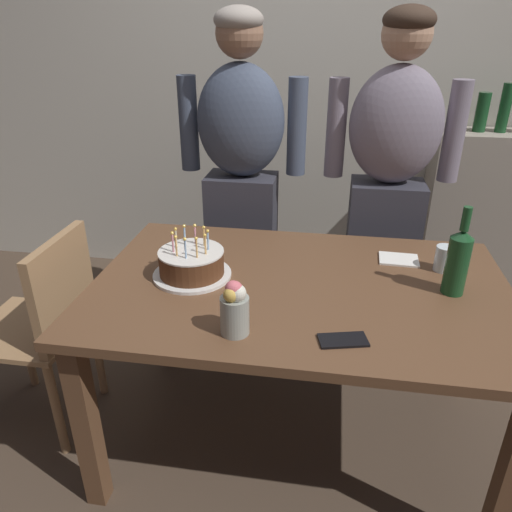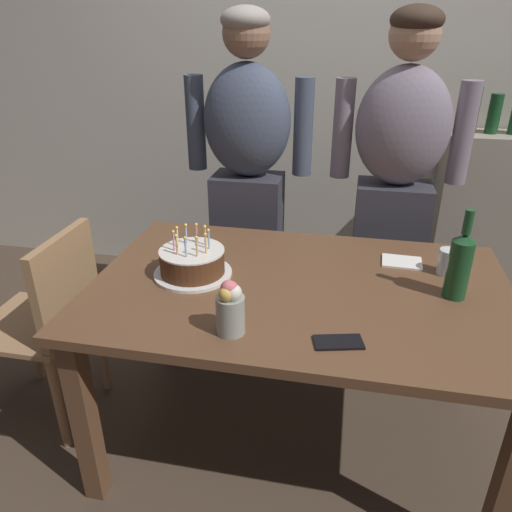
{
  "view_description": "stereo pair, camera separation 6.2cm",
  "coord_description": "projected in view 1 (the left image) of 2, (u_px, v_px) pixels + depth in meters",
  "views": [
    {
      "loc": [
        0.09,
        -1.54,
        1.59
      ],
      "look_at": [
        -0.16,
        0.0,
        0.84
      ],
      "focal_mm": 33.98,
      "sensor_mm": 36.0,
      "label": 1
    },
    {
      "loc": [
        0.15,
        -1.52,
        1.59
      ],
      "look_at": [
        -0.16,
        0.0,
        0.84
      ],
      "focal_mm": 33.98,
      "sensor_mm": 36.0,
      "label": 2
    }
  ],
  "objects": [
    {
      "name": "shelf_cabinet",
      "position": [
        481.0,
        219.0,
        2.88
      ],
      "size": [
        0.66,
        0.3,
        1.31
      ],
      "color": "#9E9384",
      "rests_on": "ground_plane"
    },
    {
      "name": "flower_vase",
      "position": [
        235.0,
        307.0,
        1.43
      ],
      "size": [
        0.09,
        0.09,
        0.18
      ],
      "color": "#999E93",
      "rests_on": "dining_table"
    },
    {
      "name": "person_man_bearded",
      "position": [
        242.0,
        185.0,
        2.38
      ],
      "size": [
        0.61,
        0.27,
        1.66
      ],
      "rotation": [
        0.0,
        0.0,
        3.14
      ],
      "color": "#33333D",
      "rests_on": "ground_plane"
    },
    {
      "name": "person_woman_cardigan",
      "position": [
        388.0,
        192.0,
        2.28
      ],
      "size": [
        0.61,
        0.27,
        1.66
      ],
      "rotation": [
        0.0,
        0.0,
        3.14
      ],
      "color": "#33333D",
      "rests_on": "ground_plane"
    },
    {
      "name": "dining_chair",
      "position": [
        47.0,
        319.0,
        1.95
      ],
      "size": [
        0.42,
        0.42,
        0.87
      ],
      "rotation": [
        0.0,
        0.0,
        -1.57
      ],
      "color": "#A37A51",
      "rests_on": "ground_plane"
    },
    {
      "name": "water_glass_near",
      "position": [
        444.0,
        259.0,
        1.82
      ],
      "size": [
        0.07,
        0.07,
        0.1
      ],
      "primitive_type": "cylinder",
      "color": "silver",
      "rests_on": "dining_table"
    },
    {
      "name": "birthday_cake",
      "position": [
        192.0,
        264.0,
        1.79
      ],
      "size": [
        0.29,
        0.29,
        0.18
      ],
      "color": "white",
      "rests_on": "dining_table"
    },
    {
      "name": "ground_plane",
      "position": [
        293.0,
        435.0,
        2.07
      ],
      "size": [
        10.0,
        10.0,
        0.0
      ],
      "primitive_type": "plane",
      "color": "#47382B"
    },
    {
      "name": "napkin_stack",
      "position": [
        399.0,
        259.0,
        1.92
      ],
      "size": [
        0.16,
        0.12,
        0.01
      ],
      "primitive_type": "cube",
      "rotation": [
        0.0,
        0.0,
        -0.04
      ],
      "color": "white",
      "rests_on": "dining_table"
    },
    {
      "name": "cell_phone",
      "position": [
        343.0,
        340.0,
        1.43
      ],
      "size": [
        0.16,
        0.1,
        0.01
      ],
      "primitive_type": "cube",
      "rotation": [
        0.0,
        0.0,
        0.25
      ],
      "color": "black",
      "rests_on": "dining_table"
    },
    {
      "name": "dining_table",
      "position": [
        299.0,
        307.0,
        1.79
      ],
      "size": [
        1.5,
        0.96,
        0.74
      ],
      "color": "brown",
      "rests_on": "ground_plane"
    },
    {
      "name": "wine_bottle",
      "position": [
        458.0,
        260.0,
        1.64
      ],
      "size": [
        0.08,
        0.08,
        0.32
      ],
      "color": "#194723",
      "rests_on": "dining_table"
    },
    {
      "name": "back_wall",
      "position": [
        324.0,
        77.0,
        2.88
      ],
      "size": [
        5.2,
        0.1,
        2.6
      ],
      "primitive_type": "cube",
      "color": "beige",
      "rests_on": "ground_plane"
    }
  ]
}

